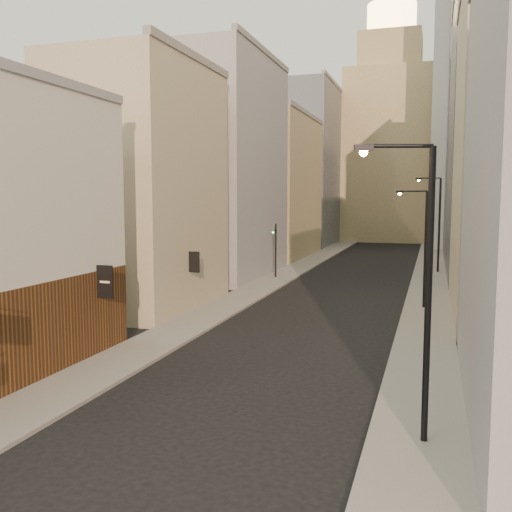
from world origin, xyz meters
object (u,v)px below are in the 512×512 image
Objects in this scene: clock_tower at (389,136)px; streetlamp_mid at (422,242)px; streetlamp_far at (437,219)px; traffic_light_right at (429,239)px; traffic_light_left at (276,240)px; streetlamp_near at (421,277)px; white_tower at (462,116)px.

clock_tower is 5.74× the size of streetlamp_mid.
streetlamp_far reaches higher than traffic_light_right.
clock_tower is 8.98× the size of traffic_light_left.
streetlamp_near is at bearing -92.96° from streetlamp_far.
clock_tower reaches higher than streetlamp_mid.
traffic_light_left is at bearing -114.59° from white_tower.
clock_tower is at bearing -80.42° from traffic_light_right.
traffic_light_left is 1.00× the size of traffic_light_right.
white_tower reaches higher than streetlamp_far.
streetlamp_far is at bearing -94.17° from traffic_light_right.
clock_tower is 63.29m from streetlamp_mid.
streetlamp_far is 16.19m from traffic_light_left.
streetlamp_near reaches higher than traffic_light_right.
traffic_light_left is (-16.83, -36.78, -15.05)m from white_tower.
white_tower is 8.30× the size of traffic_light_right.
streetlamp_far is at bearing -95.99° from white_tower.
traffic_light_right is at bearing 91.40° from streetlamp_mid.
white_tower reaches higher than traffic_light_left.
streetlamp_mid is at bearing -94.72° from white_tower.
traffic_light_right is at bearing -168.95° from traffic_light_left.
white_tower is 43.15m from traffic_light_left.
streetlamp_near is 0.96× the size of streetlamp_far.
clock_tower is at bearing -90.86° from traffic_light_left.
traffic_light_left is at bearing -96.55° from clock_tower.
streetlamp_mid is (7.07, -61.50, -13.17)m from clock_tower.
traffic_light_right is (13.19, 1.24, 0.26)m from traffic_light_left.
streetlamp_mid is 0.85× the size of streetlamp_far.
streetlamp_near is 40.56m from streetlamp_far.
clock_tower is 51.95m from traffic_light_right.
streetlamp_far is (-2.99, -28.54, -13.33)m from white_tower.
clock_tower reaches higher than white_tower.
clock_tower is at bearing 98.49° from streetlamp_far.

